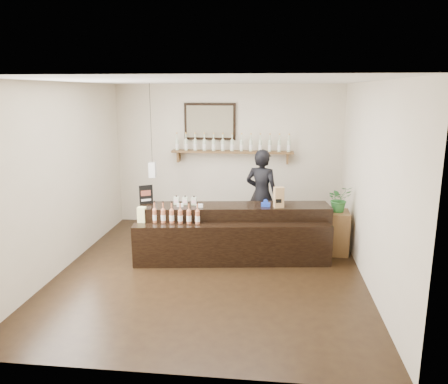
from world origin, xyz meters
TOP-DOWN VIEW (x-y plane):
  - ground at (0.00, 0.00)m, footprint 5.00×5.00m
  - room_shell at (0.00, 0.00)m, footprint 5.00×5.00m
  - back_wall_decor at (-0.14, 2.37)m, footprint 2.66×0.96m
  - counter at (0.29, 0.59)m, footprint 3.12×1.20m
  - promo_sign at (-1.15, 0.62)m, footprint 0.20×0.13m
  - paper_bag at (1.01, 0.64)m, footprint 0.17×0.15m
  - tape_dispenser at (0.80, 0.66)m, footprint 0.14×0.06m
  - side_cabinet at (2.00, 1.01)m, footprint 0.38×0.51m
  - potted_plant at (2.00, 1.01)m, footprint 0.49×0.46m
  - shopkeeper at (0.71, 1.55)m, footprint 0.80×0.66m

SIDE VIEW (x-z plane):
  - ground at x=0.00m, z-range 0.00..0.00m
  - side_cabinet at x=2.00m, z-range 0.00..0.72m
  - counter at x=0.29m, z-range -0.10..0.91m
  - tape_dispenser at x=0.80m, z-range 0.85..0.96m
  - potted_plant at x=2.00m, z-range 0.72..1.15m
  - shopkeeper at x=0.71m, z-range 0.00..1.89m
  - promo_sign at x=-1.15m, z-range 0.86..1.17m
  - paper_bag at x=1.01m, z-range 0.86..1.19m
  - room_shell at x=0.00m, z-range -0.80..4.20m
  - back_wall_decor at x=-0.14m, z-range 0.91..2.60m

